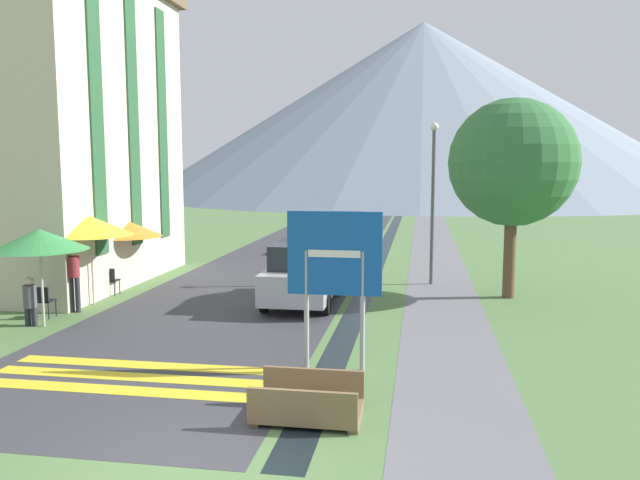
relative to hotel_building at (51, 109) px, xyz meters
The scene contains 22 objects.
ground_plane 13.67m from the hotel_building, 40.42° to the left, with size 160.00×160.00×0.00m, color #517542.
road 20.15m from the hotel_building, 69.04° to the left, with size 6.40×60.00×0.01m.
footpath 22.97m from the hotel_building, 54.17° to the left, with size 2.20×60.00×0.01m.
drainage_channel 21.70m from the hotel_building, 59.52° to the left, with size 0.60×60.00×0.00m.
crosswalk_marking 12.60m from the hotel_building, 51.79° to the right, with size 5.44×1.84×0.01m.
mountain_distant 67.66m from the hotel_building, 79.54° to the left, with size 73.63×73.63×22.68m.
hotel_building is the anchor object (origin of this frame).
road_sign 13.70m from the hotel_building, 35.75° to the right, with size 1.85×0.11×3.13m.
footbridge 15.71m from the hotel_building, 43.72° to the right, with size 1.70×1.10×0.65m.
parked_car_near 10.47m from the hotel_building, 12.65° to the right, with size 1.90×4.22×1.82m.
parked_car_far 13.60m from the hotel_building, 45.79° to the left, with size 1.92×4.22×1.82m.
cafe_chair_far_right 6.35m from the hotel_building, 32.21° to the right, with size 0.40×0.40×0.85m.
cafe_chair_middle 6.75m from the hotel_building, 52.92° to the right, with size 0.40×0.40×0.85m.
cafe_chair_near_right 7.67m from the hotel_building, 61.85° to the right, with size 0.40×0.40×0.85m.
cafe_umbrella_front_green 7.37m from the hotel_building, 61.33° to the right, with size 2.32×2.32×2.45m.
cafe_umbrella_middle_yellow 5.65m from the hotel_building, 45.93° to the right, with size 2.38×2.38×2.57m.
cafe_umbrella_rear_orange 4.86m from the hotel_building, ahead, with size 2.29×2.29×2.21m.
person_seated_far 8.07m from the hotel_building, 64.22° to the right, with size 0.32×0.32×1.24m.
person_standing_terrace 7.00m from the hotel_building, 53.55° to the right, with size 0.32×0.32×1.76m.
person_seated_near 6.28m from the hotel_building, 45.75° to the right, with size 0.32×0.32×1.25m.
streetlamp 13.08m from the hotel_building, ahead, with size 0.28×0.28×5.40m.
tree_by_path 15.10m from the hotel_building, ahead, with size 3.80×3.80×5.99m.
Camera 1 is at (2.92, -7.50, 4.03)m, focal length 35.00 mm.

